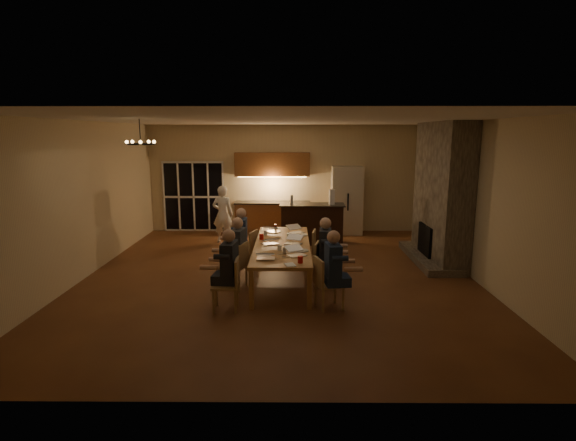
{
  "coord_description": "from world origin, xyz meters",
  "views": [
    {
      "loc": [
        0.27,
        -9.01,
        2.94
      ],
      "look_at": [
        0.19,
        0.3,
        1.13
      ],
      "focal_mm": 28.0,
      "sensor_mm": 36.0,
      "label": 1
    }
  ],
  "objects_px": {
    "chair_left_near": "(225,285)",
    "mug_mid": "(288,236)",
    "chandelier": "(141,144)",
    "plate_near": "(302,251)",
    "person_right_near": "(333,271)",
    "bar_bottle": "(292,200)",
    "person_left_mid": "(238,253)",
    "chair_right_far": "(323,251)",
    "bar_blender": "(332,197)",
    "refrigerator": "(347,200)",
    "laptop_c": "(270,239)",
    "mug_back": "(266,233)",
    "chair_right_near": "(329,283)",
    "mug_front": "(280,248)",
    "redcup_mid": "(261,237)",
    "can_cola": "(275,227)",
    "person_left_far": "(242,240)",
    "can_silver": "(284,251)",
    "laptop_d": "(293,239)",
    "person_right_mid": "(325,253)",
    "laptop_f": "(296,228)",
    "redcup_near": "(300,260)",
    "laptop_a": "(266,253)",
    "bar_island": "(312,224)",
    "person_left_near": "(230,269)",
    "laptop_b": "(297,250)",
    "chair_left_far": "(245,251)",
    "standing_person": "(223,214)",
    "dining_table": "(282,262)",
    "can_right": "(301,237)",
    "plate_left": "(264,255)",
    "chair_left_mid": "(234,265)",
    "plate_far": "(302,235)",
    "laptop_e": "(273,227)"
  },
  "relations": [
    {
      "from": "person_left_mid",
      "to": "laptop_c",
      "type": "xyz_separation_m",
      "value": [
        0.59,
        0.45,
        0.17
      ]
    },
    {
      "from": "chair_left_near",
      "to": "redcup_near",
      "type": "relative_size",
      "value": 7.42
    },
    {
      "from": "chair_right_near",
      "to": "bar_bottle",
      "type": "xyz_separation_m",
      "value": [
        -0.64,
        4.63,
        0.76
      ]
    },
    {
      "from": "can_silver",
      "to": "bar_blender",
      "type": "relative_size",
      "value": 0.29
    },
    {
      "from": "person_right_near",
      "to": "laptop_e",
      "type": "xyz_separation_m",
      "value": [
        -1.11,
        2.73,
        0.17
      ]
    },
    {
      "from": "laptop_c",
      "to": "can_cola",
      "type": "xyz_separation_m",
      "value": [
        0.06,
        1.44,
        -0.05
      ]
    },
    {
      "from": "mug_back",
      "to": "can_silver",
      "type": "distance_m",
      "value": 1.6
    },
    {
      "from": "laptop_a",
      "to": "person_right_near",
      "type": "bearing_deg",
      "value": 156.27
    },
    {
      "from": "chair_left_near",
      "to": "mug_mid",
      "type": "relative_size",
      "value": 8.9
    },
    {
      "from": "bar_blender",
      "to": "refrigerator",
      "type": "bearing_deg",
      "value": 57.2
    },
    {
      "from": "person_left_near",
      "to": "mug_front",
      "type": "height_order",
      "value": "person_left_near"
    },
    {
      "from": "chair_right_near",
      "to": "person_left_mid",
      "type": "xyz_separation_m",
      "value": [
        -1.67,
        1.06,
        0.24
      ]
    },
    {
      "from": "laptop_d",
      "to": "person_right_mid",
      "type": "bearing_deg",
      "value": -14.54
    },
    {
      "from": "chair_right_far",
      "to": "bar_blender",
      "type": "height_order",
      "value": "bar_blender"
    },
    {
      "from": "bar_island",
      "to": "mug_back",
      "type": "height_order",
      "value": "bar_island"
    },
    {
      "from": "laptop_f",
      "to": "redcup_mid",
      "type": "distance_m",
      "value": 0.96
    },
    {
      "from": "laptop_a",
      "to": "can_cola",
      "type": "xyz_separation_m",
      "value": [
        0.09,
        2.54,
        -0.05
      ]
    },
    {
      "from": "person_right_mid",
      "to": "mug_front",
      "type": "height_order",
      "value": "person_right_mid"
    },
    {
      "from": "laptop_d",
      "to": "chair_right_far",
      "type": "bearing_deg",
      "value": 64.58
    },
    {
      "from": "can_cola",
      "to": "person_left_far",
      "type": "bearing_deg",
      "value": -130.49
    },
    {
      "from": "laptop_f",
      "to": "redcup_near",
      "type": "distance_m",
      "value": 2.37
    },
    {
      "from": "chair_left_mid",
      "to": "plate_far",
      "type": "height_order",
      "value": "chair_left_mid"
    },
    {
      "from": "redcup_near",
      "to": "chair_right_far",
      "type": "bearing_deg",
      "value": 74.73
    },
    {
      "from": "dining_table",
      "to": "person_left_mid",
      "type": "height_order",
      "value": "person_left_mid"
    },
    {
      "from": "chair_right_near",
      "to": "mug_mid",
      "type": "height_order",
      "value": "chair_right_near"
    },
    {
      "from": "redcup_mid",
      "to": "plate_near",
      "type": "height_order",
      "value": "redcup_mid"
    },
    {
      "from": "person_right_mid",
      "to": "refrigerator",
      "type": "bearing_deg",
      "value": -6.15
    },
    {
      "from": "person_left_mid",
      "to": "chair_right_far",
      "type": "bearing_deg",
      "value": 130.88
    },
    {
      "from": "mug_back",
      "to": "bar_blender",
      "type": "distance_m",
      "value": 2.81
    },
    {
      "from": "chandelier",
      "to": "plate_near",
      "type": "bearing_deg",
      "value": -0.82
    },
    {
      "from": "laptop_d",
      "to": "can_silver",
      "type": "relative_size",
      "value": 2.67
    },
    {
      "from": "redcup_mid",
      "to": "person_right_near",
      "type": "bearing_deg",
      "value": -56.65
    },
    {
      "from": "chair_right_far",
      "to": "mug_front",
      "type": "xyz_separation_m",
      "value": [
        -0.91,
        -1.09,
        0.36
      ]
    },
    {
      "from": "chair_left_far",
      "to": "plate_left",
      "type": "height_order",
      "value": "chair_left_far"
    },
    {
      "from": "can_right",
      "to": "person_left_far",
      "type": "bearing_deg",
      "value": 167.71
    },
    {
      "from": "mug_front",
      "to": "chandelier",
      "type": "bearing_deg",
      "value": -179.95
    },
    {
      "from": "chair_left_far",
      "to": "laptop_b",
      "type": "bearing_deg",
      "value": 53.93
    },
    {
      "from": "laptop_b",
      "to": "can_cola",
      "type": "distance_m",
      "value": 2.38
    },
    {
      "from": "chair_left_near",
      "to": "laptop_f",
      "type": "distance_m",
      "value": 2.92
    },
    {
      "from": "chair_right_near",
      "to": "person_right_mid",
      "type": "distance_m",
      "value": 1.08
    },
    {
      "from": "person_left_far",
      "to": "can_cola",
      "type": "distance_m",
      "value": 1.09
    },
    {
      "from": "chandelier",
      "to": "plate_near",
      "type": "height_order",
      "value": "chandelier"
    },
    {
      "from": "laptop_a",
      "to": "plate_near",
      "type": "xyz_separation_m",
      "value": [
        0.66,
        0.55,
        -0.1
      ]
    },
    {
      "from": "person_right_near",
      "to": "bar_bottle",
      "type": "bearing_deg",
      "value": 1.41
    },
    {
      "from": "can_cola",
      "to": "plate_near",
      "type": "bearing_deg",
      "value": -73.93
    },
    {
      "from": "person_left_mid",
      "to": "mug_back",
      "type": "bearing_deg",
      "value": 169.14
    },
    {
      "from": "laptop_d",
      "to": "mug_front",
      "type": "height_order",
      "value": "laptop_d"
    },
    {
      "from": "laptop_f",
      "to": "can_cola",
      "type": "height_order",
      "value": "laptop_f"
    },
    {
      "from": "bar_island",
      "to": "redcup_near",
      "type": "distance_m",
      "value": 4.48
    },
    {
      "from": "can_cola",
      "to": "standing_person",
      "type": "bearing_deg",
      "value": 130.3
    }
  ]
}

